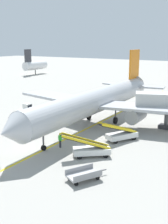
{
  "coord_description": "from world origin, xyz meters",
  "views": [
    {
      "loc": [
        20.49,
        -22.81,
        11.59
      ],
      "look_at": [
        1.02,
        8.55,
        2.5
      ],
      "focal_mm": 46.49,
      "sensor_mm": 36.0,
      "label": 1
    }
  ],
  "objects": [
    {
      "name": "taxi_line_yellow",
      "position": [
        1.02,
        5.0,
        0.0
      ],
      "size": [
        1.03,
        80.0,
        0.01
      ],
      "primitive_type": "cube",
      "rotation": [
        0.0,
        0.0,
        0.01
      ],
      "color": "yellow",
      "rests_on": "ground"
    },
    {
      "name": "ground_plane",
      "position": [
        0.0,
        0.0,
        0.0
      ],
      "size": [
        300.0,
        300.0,
        0.0
      ],
      "primitive_type": "plane",
      "color": "#9E9B93"
    },
    {
      "name": "distant_aircraft_far_left",
      "position": [
        -48.65,
        55.68,
        3.22
      ],
      "size": [
        3.0,
        10.1,
        8.8
      ],
      "color": "silver",
      "rests_on": "ground"
    },
    {
      "name": "baggage_cart_loaded",
      "position": [
        8.49,
        -3.52,
        0.47
      ],
      "size": [
        2.69,
        3.7,
        0.94
      ],
      "color": "#A5A5A8",
      "rests_on": "ground"
    },
    {
      "name": "airliner",
      "position": [
        1.02,
        12.1,
        3.42
      ],
      "size": [
        28.61,
        35.23,
        10.1
      ],
      "color": "#B2B5BA",
      "rests_on": "ground"
    },
    {
      "name": "belt_loader_aft_hold",
      "position": [
        6.91,
        7.44,
        0.78
      ],
      "size": [
        3.56,
        4.97,
        2.59
      ],
      "color": "silver",
      "rests_on": "ground"
    },
    {
      "name": "baggage_tug_near_wing",
      "position": [
        -10.49,
        9.92,
        0.93
      ],
      "size": [
        2.43,
        1.37,
        2.1
      ],
      "color": "silver",
      "rests_on": "ground"
    },
    {
      "name": "belt_loader_forward_hold",
      "position": [
        6.31,
        1.3,
        0.78
      ],
      "size": [
        4.66,
        4.14,
        2.59
      ],
      "color": "silver",
      "rests_on": "ground"
    },
    {
      "name": "ground_crew_marshaller",
      "position": [
        2.16,
        1.7,
        0.91
      ],
      "size": [
        0.36,
        0.24,
        1.7
      ],
      "color": "#26262D",
      "rests_on": "ground"
    }
  ]
}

